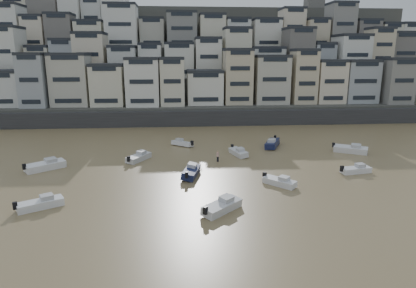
{
  "coord_description": "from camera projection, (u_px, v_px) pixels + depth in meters",
  "views": [
    {
      "loc": [
        4.77,
        -20.25,
        16.28
      ],
      "look_at": [
        8.8,
        30.0,
        4.0
      ],
      "focal_mm": 32.0,
      "sensor_mm": 36.0,
      "label": 1
    }
  ],
  "objects": [
    {
      "name": "boat_g",
      "position": [
        351.0,
        148.0,
        62.46
      ],
      "size": [
        6.06,
        4.66,
        1.61
      ],
      "primitive_type": null,
      "rotation": [
        0.0,
        0.0,
        -0.53
      ],
      "color": "silver",
      "rests_on": "ground"
    },
    {
      "name": "boat_b",
      "position": [
        280.0,
        181.0,
        46.99
      ],
      "size": [
        4.42,
        4.53,
        1.3
      ],
      "primitive_type": null,
      "rotation": [
        0.0,
        0.0,
        -0.81
      ],
      "color": "silver",
      "rests_on": "ground"
    },
    {
      "name": "person_pink",
      "position": [
        218.0,
        156.0,
        57.36
      ],
      "size": [
        0.44,
        0.44,
        1.74
      ],
      "primitive_type": null,
      "color": "tan",
      "rests_on": "ground"
    },
    {
      "name": "hillside",
      "position": [
        208.0,
        64.0,
        122.69
      ],
      "size": [
        141.04,
        66.0,
        50.0
      ],
      "color": "#4C4C47",
      "rests_on": "ground"
    },
    {
      "name": "boat_c",
      "position": [
        191.0,
        171.0,
        50.51
      ],
      "size": [
        3.2,
        6.01,
        1.56
      ],
      "primitive_type": null,
      "rotation": [
        0.0,
        0.0,
        1.33
      ],
      "color": "#141B40",
      "rests_on": "ground"
    },
    {
      "name": "boat_h",
      "position": [
        182.0,
        142.0,
        67.26
      ],
      "size": [
        4.56,
        4.01,
        1.25
      ],
      "primitive_type": null,
      "rotation": [
        0.0,
        0.0,
        2.48
      ],
      "color": "silver",
      "rests_on": "ground"
    },
    {
      "name": "boat_i",
      "position": [
        272.0,
        142.0,
        66.56
      ],
      "size": [
        4.36,
        6.48,
        1.69
      ],
      "primitive_type": null,
      "rotation": [
        0.0,
        0.0,
        -1.99
      ],
      "color": "#141B41",
      "rests_on": "ground"
    },
    {
      "name": "boat_e",
      "position": [
        238.0,
        151.0,
        60.85
      ],
      "size": [
        3.05,
        5.33,
        1.38
      ],
      "primitive_type": null,
      "rotation": [
        0.0,
        0.0,
        -1.28
      ],
      "color": "silver",
      "rests_on": "ground"
    },
    {
      "name": "boat_j",
      "position": [
        40.0,
        202.0,
        40.02
      ],
      "size": [
        5.3,
        4.09,
        1.41
      ],
      "primitive_type": null,
      "rotation": [
        0.0,
        0.0,
        0.54
      ],
      "color": "white",
      "rests_on": "ground"
    },
    {
      "name": "boat_a",
      "position": [
        222.0,
        205.0,
        39.09
      ],
      "size": [
        5.24,
        5.14,
        1.51
      ],
      "primitive_type": null,
      "rotation": [
        0.0,
        0.0,
        0.77
      ],
      "color": "silver",
      "rests_on": "ground"
    },
    {
      "name": "boat_f",
      "position": [
        139.0,
        156.0,
        57.95
      ],
      "size": [
        4.19,
        5.45,
        1.45
      ],
      "primitive_type": null,
      "rotation": [
        0.0,
        0.0,
        1.04
      ],
      "color": "silver",
      "rests_on": "ground"
    },
    {
      "name": "boat_d",
      "position": [
        356.0,
        168.0,
        51.94
      ],
      "size": [
        4.96,
        2.39,
        1.3
      ],
      "primitive_type": null,
      "rotation": [
        0.0,
        0.0,
        0.18
      ],
      "color": "white",
      "rests_on": "ground"
    },
    {
      "name": "boat_k",
      "position": [
        45.0,
        164.0,
        53.3
      ],
      "size": [
        5.92,
        5.33,
        1.64
      ],
      "primitive_type": null,
      "rotation": [
        0.0,
        0.0,
        0.68
      ],
      "color": "white",
      "rests_on": "ground"
    },
    {
      "name": "harbor_wall",
      "position": [
        201.0,
        118.0,
        86.4
      ],
      "size": [
        140.0,
        3.0,
        3.5
      ],
      "primitive_type": "cube",
      "color": "#38383A",
      "rests_on": "ground"
    }
  ]
}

